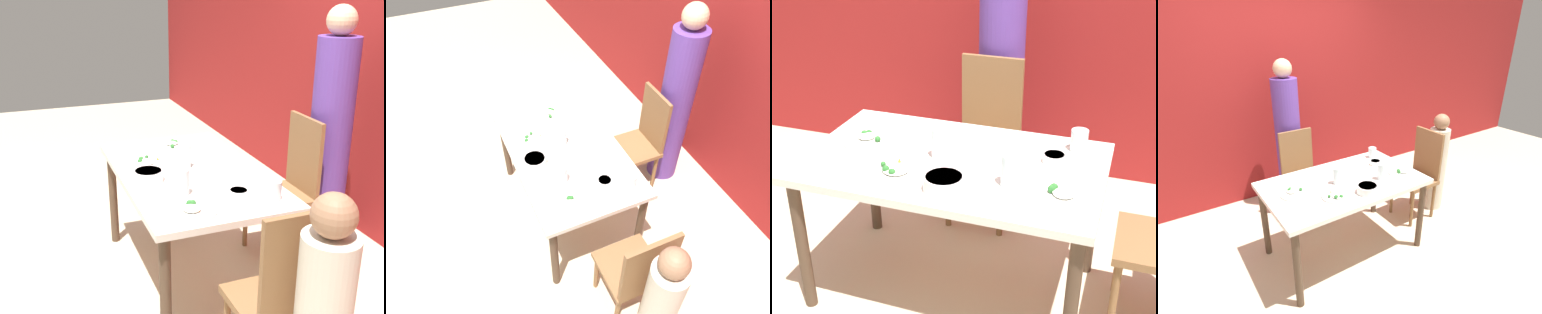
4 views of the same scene
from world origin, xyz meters
TOP-DOWN VIEW (x-y plane):
  - ground_plane at (0.00, 0.00)m, footprint 10.00×10.00m
  - dining_table at (0.00, 0.00)m, footprint 1.41×0.84m
  - chair_adult_spot at (-0.07, 0.77)m, footprint 0.40×0.40m
  - person_adult at (-0.07, 1.08)m, footprint 0.29×0.29m
  - bowl_curry at (0.06, -0.28)m, footprint 0.18×0.18m
  - plate_rice_adult at (0.54, -0.18)m, footprint 0.26×0.26m
  - plate_rice_child at (-0.19, -0.20)m, footprint 0.24×0.24m
  - plate_noodles at (-0.46, 0.03)m, footprint 0.23×0.23m
  - bowl_rice_small at (0.45, 0.12)m, footprint 0.11×0.11m
  - glass_water_tall at (-0.07, -0.00)m, footprint 0.07×0.07m
  - glass_water_short at (0.31, -0.15)m, footprint 0.08×0.08m
  - glass_water_center at (0.54, 0.29)m, footprint 0.08×0.08m
  - fork_steel at (0.20, 0.19)m, footprint 0.18×0.03m
  - spoon_steel at (-0.08, 0.15)m, footprint 0.18×0.07m

SIDE VIEW (x-z plane):
  - ground_plane at x=0.00m, z-range 0.00..0.00m
  - chair_adult_spot at x=-0.07m, z-range 0.03..1.03m
  - dining_table at x=0.00m, z-range 0.29..1.05m
  - fork_steel at x=0.20m, z-range 0.76..0.76m
  - spoon_steel at x=-0.08m, z-range 0.76..0.76m
  - plate_rice_adult at x=0.54m, z-range 0.74..0.80m
  - plate_rice_child at x=-0.19m, z-range 0.75..0.80m
  - plate_noodles at x=-0.46m, z-range 0.75..0.80m
  - bowl_rice_small at x=0.45m, z-range 0.76..0.80m
  - bowl_curry at x=0.06m, z-range 0.76..0.83m
  - glass_water_center at x=0.54m, z-range 0.76..0.86m
  - person_adult at x=-0.07m, z-range -0.05..1.68m
  - glass_water_short at x=0.31m, z-range 0.76..0.91m
  - glass_water_tall at x=-0.07m, z-range 0.76..0.91m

